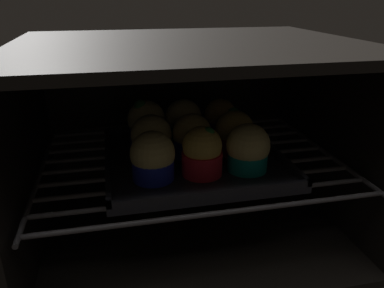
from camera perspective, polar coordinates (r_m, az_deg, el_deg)
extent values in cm
cube|color=black|center=(78.54, -0.26, -11.98)|extent=(59.00, 47.00, 1.50)
cube|color=black|center=(65.61, -0.31, 14.64)|extent=(59.00, 47.00, 1.50)
cube|color=black|center=(91.28, -3.31, 5.34)|extent=(59.00, 1.50, 34.00)
cube|color=black|center=(70.44, -23.81, -1.78)|extent=(1.50, 47.00, 34.00)
cube|color=black|center=(80.84, 20.07, 1.75)|extent=(1.50, 47.00, 34.00)
cylinder|color=#4C494C|center=(55.28, 3.95, -10.41)|extent=(54.00, 0.80, 0.80)
cylinder|color=#4C494C|center=(59.18, 2.66, -8.01)|extent=(54.00, 0.80, 0.80)
cylinder|color=#4C494C|center=(63.19, 1.55, -5.91)|extent=(54.00, 0.80, 0.80)
cylinder|color=#4C494C|center=(67.31, 0.58, -4.05)|extent=(54.00, 0.80, 0.80)
cylinder|color=#4C494C|center=(71.50, -0.28, -2.41)|extent=(54.00, 0.80, 0.80)
cylinder|color=#4C494C|center=(75.75, -1.04, -0.96)|extent=(54.00, 0.80, 0.80)
cylinder|color=#4C494C|center=(80.06, -1.71, 0.34)|extent=(54.00, 0.80, 0.80)
cylinder|color=#4C494C|center=(84.42, -2.32, 1.51)|extent=(54.00, 0.80, 0.80)
cylinder|color=#4C494C|center=(88.82, -2.87, 2.56)|extent=(54.00, 0.80, 0.80)
cylinder|color=#4C494C|center=(71.43, -22.02, -4.18)|extent=(0.80, 42.00, 0.80)
cylinder|color=#4C494C|center=(81.11, 18.71, -0.58)|extent=(0.80, 42.00, 0.80)
cube|color=black|center=(69.64, 0.00, -2.21)|extent=(31.30, 31.30, 1.20)
cube|color=black|center=(55.95, 3.40, -7.46)|extent=(31.30, 0.80, 1.00)
cube|color=black|center=(83.13, -2.27, 2.72)|extent=(31.30, 0.80, 1.00)
cube|color=black|center=(67.85, -12.69, -2.45)|extent=(0.80, 31.30, 1.00)
cube|color=black|center=(73.74, 11.65, -0.33)|extent=(0.80, 31.30, 1.00)
cylinder|color=#1928B7|center=(60.58, -5.91, -3.60)|extent=(6.73, 6.73, 3.82)
sphere|color=#E0CC7A|center=(59.53, -6.00, -1.40)|extent=(7.20, 7.20, 7.20)
cylinder|color=red|center=(61.94, 1.75, -2.89)|extent=(6.73, 6.73, 3.82)
sphere|color=gold|center=(60.69, 1.78, -0.24)|extent=(6.48, 6.48, 6.48)
sphere|color=#28702D|center=(59.45, 2.48, 1.64)|extent=(2.04, 2.04, 2.04)
cylinder|color=#0C8C84|center=(64.01, 8.37, -2.27)|extent=(6.73, 6.73, 3.82)
sphere|color=#E0CC7A|center=(63.02, 8.50, -0.18)|extent=(7.35, 7.35, 7.35)
cylinder|color=silver|center=(67.57, -6.09, -0.81)|extent=(6.73, 6.73, 3.82)
sphere|color=#E0CC7A|center=(66.55, -6.19, 1.38)|extent=(7.26, 7.26, 7.26)
sphere|color=#28702D|center=(66.38, -6.19, 3.30)|extent=(2.09, 2.09, 2.09)
cylinder|color=#1928B7|center=(68.69, 0.12, -0.28)|extent=(6.73, 6.73, 3.82)
sphere|color=#DBBC60|center=(67.76, 0.12, 1.72)|extent=(7.07, 7.07, 7.07)
cylinder|color=red|center=(70.60, 6.38, 0.21)|extent=(6.73, 6.73, 3.82)
sphere|color=gold|center=(69.68, 6.47, 2.19)|extent=(7.13, 7.13, 7.13)
sphere|color=#28702D|center=(69.86, 6.31, 4.66)|extent=(2.15, 2.15, 2.15)
cylinder|color=#1928B7|center=(74.40, -6.83, 1.36)|extent=(6.73, 6.73, 3.82)
sphere|color=#E0CC7A|center=(73.31, -6.95, 3.77)|extent=(7.25, 7.25, 7.25)
sphere|color=#28702D|center=(71.85, -7.85, 5.78)|extent=(2.39, 2.39, 2.39)
cylinder|color=#0C8C84|center=(75.79, -1.38, 1.91)|extent=(6.73, 6.73, 3.82)
sphere|color=#E0CC7A|center=(74.81, -1.40, 4.07)|extent=(7.22, 7.22, 7.22)
sphere|color=#28702D|center=(74.20, -1.39, 5.61)|extent=(1.71, 1.71, 1.71)
cylinder|color=#7A238C|center=(77.55, 4.23, 2.33)|extent=(6.73, 6.73, 3.82)
sphere|color=gold|center=(76.58, 4.29, 4.48)|extent=(6.41, 6.41, 6.41)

